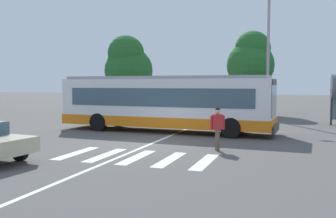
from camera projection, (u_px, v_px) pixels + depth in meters
ground_plane at (149, 143)px, 16.68m from camera, size 160.00×160.00×0.00m
city_transit_bus at (165, 103)px, 20.67m from camera, size 12.04×3.17×3.06m
pedestrian_crossing_street at (218, 126)px, 14.77m from camera, size 0.54×0.40×1.72m
parked_car_red at (188, 106)px, 31.28m from camera, size 1.95×4.54×1.35m
parked_car_white at (217, 107)px, 30.61m from camera, size 2.00×4.56×1.35m
parked_car_black at (251, 108)px, 29.66m from camera, size 2.04×4.58×1.35m
twin_arm_street_lamp at (268, 36)px, 26.94m from camera, size 5.24×0.32×9.92m
background_tree_left at (128, 66)px, 36.89m from camera, size 4.75×4.75×7.38m
background_tree_right at (251, 60)px, 32.38m from camera, size 4.08×4.08×7.20m
crosswalk_painted_stripes at (137, 157)px, 13.47m from camera, size 5.46×2.77×0.01m
lane_center_line at (167, 137)px, 18.53m from camera, size 0.16×24.00×0.01m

